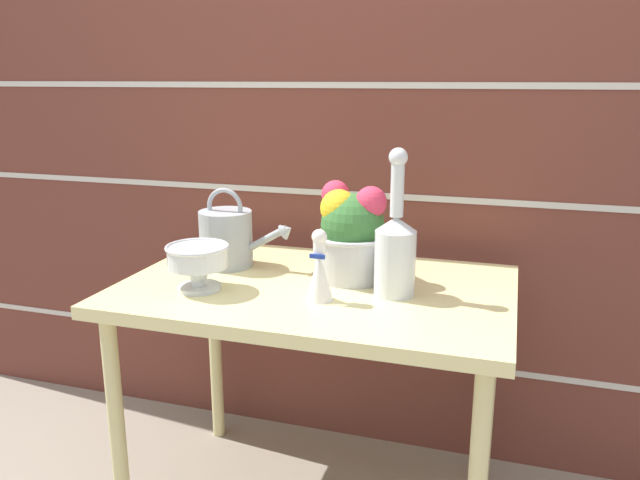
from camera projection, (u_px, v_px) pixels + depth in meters
brick_wall at (359, 140)px, 2.11m from camera, size 3.60×0.08×2.20m
patio_table at (316, 310)px, 1.77m from camera, size 1.08×0.71×0.74m
watering_can at (227, 237)px, 1.91m from camera, size 0.31×0.16×0.24m
crystal_pedestal_bowl at (198, 260)px, 1.69m from camera, size 0.17×0.17×0.13m
flower_planter at (352, 234)px, 1.78m from camera, size 0.23×0.23×0.28m
glass_decanter at (395, 248)px, 1.64m from camera, size 0.11×0.11×0.39m
figurine_vase at (319, 272)px, 1.61m from camera, size 0.07×0.07×0.19m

